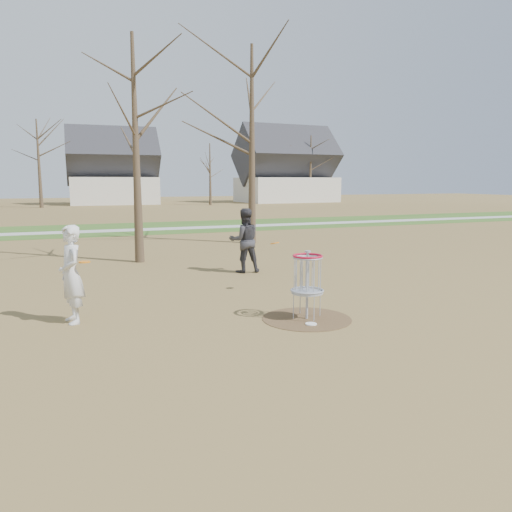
{
  "coord_description": "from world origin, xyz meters",
  "views": [
    {
      "loc": [
        -4.55,
        -8.65,
        2.75
      ],
      "look_at": [
        -0.5,
        1.5,
        1.1
      ],
      "focal_mm": 35.0,
      "sensor_mm": 36.0,
      "label": 1
    }
  ],
  "objects_px": {
    "player_throwing": "(244,240)",
    "disc_golf_basket": "(307,274)",
    "player_standing": "(71,275)",
    "disc_grounded": "(311,324)"
  },
  "relations": [
    {
      "from": "player_throwing",
      "to": "disc_grounded",
      "type": "height_order",
      "value": "player_throwing"
    },
    {
      "from": "player_standing",
      "to": "disc_golf_basket",
      "type": "bearing_deg",
      "value": 59.0
    },
    {
      "from": "player_throwing",
      "to": "disc_golf_basket",
      "type": "bearing_deg",
      "value": 89.75
    },
    {
      "from": "player_standing",
      "to": "player_throwing",
      "type": "xyz_separation_m",
      "value": [
        5.02,
        3.88,
        0.01
      ]
    },
    {
      "from": "player_standing",
      "to": "player_throwing",
      "type": "relative_size",
      "value": 0.99
    },
    {
      "from": "player_standing",
      "to": "disc_grounded",
      "type": "bearing_deg",
      "value": 53.78
    },
    {
      "from": "player_standing",
      "to": "player_throwing",
      "type": "distance_m",
      "value": 6.35
    },
    {
      "from": "player_standing",
      "to": "disc_grounded",
      "type": "height_order",
      "value": "player_standing"
    },
    {
      "from": "player_throwing",
      "to": "disc_grounded",
      "type": "distance_m",
      "value": 5.89
    },
    {
      "from": "disc_grounded",
      "to": "player_standing",
      "type": "bearing_deg",
      "value": 156.18
    }
  ]
}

